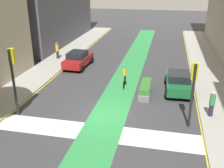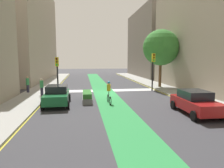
% 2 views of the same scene
% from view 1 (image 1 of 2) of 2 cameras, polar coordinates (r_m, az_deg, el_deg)
% --- Properties ---
extents(ground_plane, '(120.00, 120.00, 0.00)m').
position_cam_1_polar(ground_plane, '(17.11, -1.74, -6.82)').
color(ground_plane, '#38383D').
extents(bike_lane_paint, '(2.40, 60.00, 0.01)m').
position_cam_1_polar(bike_lane_paint, '(17.05, -0.83, -6.91)').
color(bike_lane_paint, '#2D8C47').
rests_on(bike_lane_paint, ground_plane).
extents(crosswalk_band, '(12.00, 1.80, 0.01)m').
position_cam_1_polar(crosswalk_band, '(15.45, -3.53, -10.32)').
color(crosswalk_band, silver).
rests_on(crosswalk_band, ground_plane).
extents(curb_stripe_left, '(0.16, 60.00, 0.01)m').
position_cam_1_polar(curb_stripe_left, '(19.29, -19.39, -4.63)').
color(curb_stripe_left, yellow).
rests_on(curb_stripe_left, ground_plane).
extents(curb_stripe_right, '(0.16, 60.00, 0.01)m').
position_cam_1_polar(curb_stripe_right, '(16.88, 18.69, -8.51)').
color(curb_stripe_right, yellow).
rests_on(curb_stripe_right, ground_plane).
extents(traffic_signal_near_right, '(0.35, 0.52, 3.89)m').
position_cam_1_polar(traffic_signal_near_right, '(15.55, 17.16, 0.22)').
color(traffic_signal_near_right, black).
rests_on(traffic_signal_near_right, ground_plane).
extents(traffic_signal_near_left, '(0.35, 0.52, 4.35)m').
position_cam_1_polar(traffic_signal_near_left, '(17.16, -20.59, 2.92)').
color(traffic_signal_near_left, black).
rests_on(traffic_signal_near_left, ground_plane).
extents(car_green_right_far, '(2.13, 4.26, 1.57)m').
position_cam_1_polar(car_green_right_far, '(20.93, 14.15, 0.49)').
color(car_green_right_far, '#196033').
rests_on(car_green_right_far, ground_plane).
extents(car_red_left_far, '(2.14, 4.26, 1.57)m').
position_cam_1_polar(car_red_left_far, '(26.20, -7.32, 5.35)').
color(car_red_left_far, '#A51919').
rests_on(car_red_left_far, ground_plane).
extents(cyclist_in_lane, '(0.32, 1.73, 1.86)m').
position_cam_1_polar(cyclist_in_lane, '(21.09, 2.72, 1.82)').
color(cyclist_in_lane, black).
rests_on(cyclist_in_lane, ground_plane).
extents(pedestrian_sidewalk_left_a, '(0.34, 0.34, 1.77)m').
position_cam_1_polar(pedestrian_sidewalk_left_a, '(28.85, -11.72, 7.15)').
color(pedestrian_sidewalk_left_a, '#262638').
rests_on(pedestrian_sidewalk_left_a, sidewalk_left).
extents(pedestrian_sidewalk_right_b, '(0.34, 0.34, 1.68)m').
position_cam_1_polar(pedestrian_sidewalk_right_b, '(17.52, 20.76, -3.95)').
color(pedestrian_sidewalk_right_b, '#262638').
rests_on(pedestrian_sidewalk_right_b, sidewalk_right).
extents(median_planter, '(0.81, 3.04, 0.85)m').
position_cam_1_polar(median_planter, '(20.14, 7.23, -1.09)').
color(median_planter, slate).
rests_on(median_planter, ground_plane).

